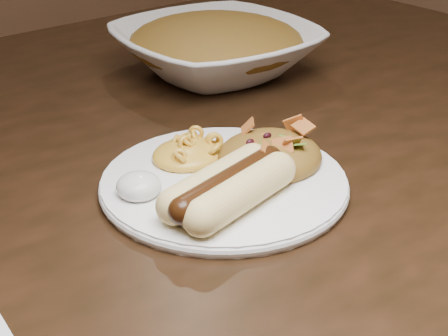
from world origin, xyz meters
TOP-DOWN VIEW (x-y plane):
  - table at (0.00, 0.00)m, footprint 1.60×0.90m
  - plate at (0.11, -0.14)m, footprint 0.28×0.28m
  - hotdog at (0.08, -0.18)m, footprint 0.12×0.08m
  - mac_and_cheese at (0.11, -0.09)m, footprint 0.09×0.08m
  - sour_cream at (0.03, -0.12)m, footprint 0.05×0.05m
  - taco_salad at (0.16, -0.14)m, footprint 0.10×0.10m
  - serving_bowl at (0.30, 0.11)m, footprint 0.27×0.27m
  - bowl_filling at (0.30, 0.11)m, footprint 0.29×0.29m

SIDE VIEW (x-z plane):
  - table at x=0.00m, z-range 0.28..1.03m
  - plate at x=0.11m, z-range 0.75..0.76m
  - sour_cream at x=0.03m, z-range 0.76..0.79m
  - mac_and_cheese at x=0.11m, z-range 0.76..0.79m
  - hotdog at x=0.08m, z-range 0.76..0.79m
  - taco_salad at x=0.16m, z-range 0.76..0.80m
  - serving_bowl at x=0.30m, z-range 0.75..0.81m
  - bowl_filling at x=0.30m, z-range 0.77..0.83m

